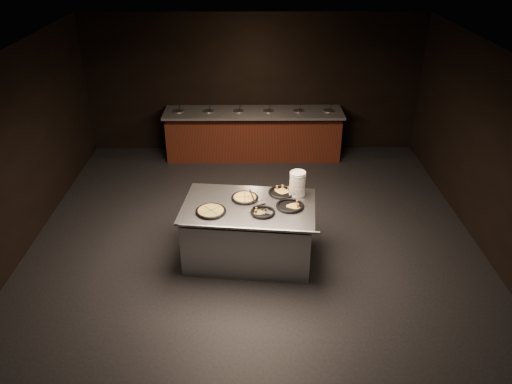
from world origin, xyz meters
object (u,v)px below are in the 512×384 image
plate_stack (298,184)px  pan_veggie_whole (211,211)px  pan_cheese_whole (245,198)px  serving_counter (249,233)px

plate_stack → pan_veggie_whole: plate_stack is taller
pan_veggie_whole → pan_cheese_whole: size_ratio=1.08×
plate_stack → serving_counter: bearing=-157.3°
serving_counter → pan_cheese_whole: bearing=112.7°
plate_stack → pan_cheese_whole: bearing=-172.1°
serving_counter → pan_cheese_whole: size_ratio=5.04×
plate_stack → pan_cheese_whole: (-0.77, -0.11, -0.17)m
serving_counter → pan_cheese_whole: (-0.06, 0.19, 0.49)m
plate_stack → pan_veggie_whole: size_ratio=0.87×
serving_counter → plate_stack: 1.02m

